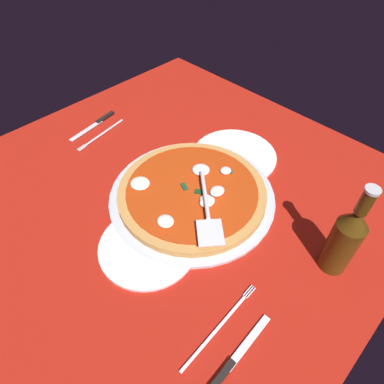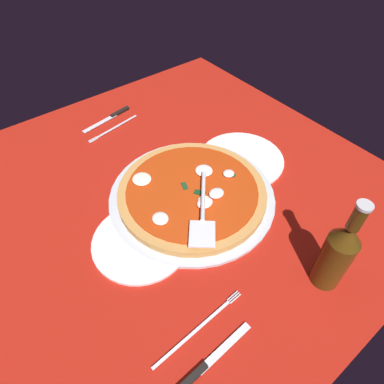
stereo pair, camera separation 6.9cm
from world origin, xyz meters
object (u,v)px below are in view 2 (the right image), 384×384
Objects in this scene: pizza at (192,192)px; place_setting_near at (112,123)px; dinner_plate_left at (241,159)px; place_setting_far at (203,347)px; pizza_server at (203,211)px; beer_bottle at (337,254)px; dinner_plate_right at (141,241)px.

pizza is 1.75× the size of place_setting_near.
place_setting_far is at bearing 38.55° from dinner_plate_left.
place_setting_near is (-2.87, -49.44, -4.56)cm from pizza_server.
pizza_server is 29.42cm from beer_bottle.
place_setting_far is at bearing 63.80° from place_setting_near.
place_setting_near is at bearing -84.10° from beer_bottle.
beer_bottle is (12.54, 37.80, 9.03)cm from dinner_plate_left.
beer_bottle is at bearing 71.65° from dinner_plate_left.
pizza reaches higher than place_setting_far.
dinner_plate_right is 1.15× the size of pizza_server.
dinner_plate_right is 15.79cm from pizza_server.
pizza_server is (3.30, 8.25, 2.69)cm from pizza.
place_setting_far is (21.28, 30.33, -1.87)cm from pizza.
dinner_plate_right is at bearing 9.49° from dinner_plate_left.
pizza is at bearing 7.32° from dinner_plate_left.
beer_bottle is (-25.25, 31.48, 9.03)cm from dinner_plate_right.
beer_bottle reaches higher than place_setting_near.
pizza_server is 0.90× the size of place_setting_near.
pizza is at bearing 52.40° from place_setting_far.
pizza_server is 0.81× the size of beer_bottle.
place_setting_far reaches higher than dinner_plate_left.
pizza is 37.10cm from place_setting_far.
pizza is 41.23cm from place_setting_near.
beer_bottle reaches higher than pizza_server.
place_setting_far reaches higher than dinner_plate_right.
dinner_plate_left is at bearing 35.99° from place_setting_far.
dinner_plate_left is 38.32cm from dinner_plate_right.
dinner_plate_left is at bearing -108.35° from beer_bottle.
beer_bottle reaches higher than pizza.
place_setting_near is at bearing -62.10° from dinner_plate_left.
place_setting_far is at bearing 54.95° from pizza.
beer_bottle is at bearing 62.39° from pizza_server.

